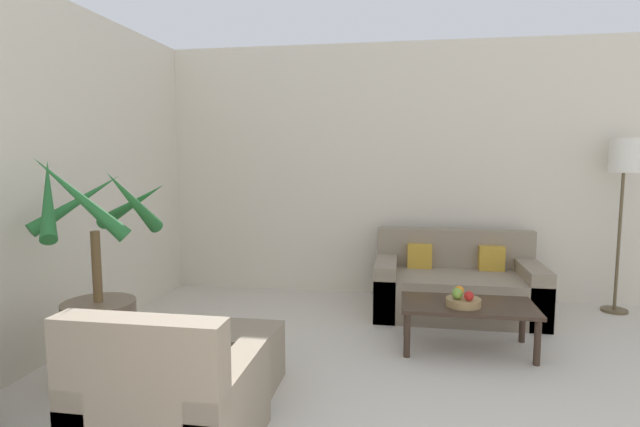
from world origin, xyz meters
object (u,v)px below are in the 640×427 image
(floor_lamp, at_px, (624,168))
(armchair, at_px, (172,408))
(potted_palm, at_px, (99,311))
(apple_red, at_px, (469,296))
(coffee_table, at_px, (468,309))
(orange_fruit, at_px, (459,291))
(fruit_bowl, at_px, (463,302))
(ottoman, at_px, (235,357))
(apple_green, at_px, (457,294))
(sofa_loveseat, at_px, (456,287))

(floor_lamp, height_order, armchair, floor_lamp)
(potted_palm, distance_m, apple_red, 2.63)
(floor_lamp, relative_size, coffee_table, 1.64)
(floor_lamp, bearing_deg, coffee_table, -141.54)
(apple_red, distance_m, armchair, 2.28)
(potted_palm, bearing_deg, orange_fruit, 21.99)
(fruit_bowl, distance_m, apple_red, 0.09)
(fruit_bowl, height_order, ottoman, fruit_bowl)
(apple_red, height_order, armchair, armchair)
(apple_red, xyz_separation_m, orange_fruit, (-0.06, 0.14, 0.00))
(coffee_table, distance_m, apple_green, 0.20)
(coffee_table, bearing_deg, apple_green, -134.77)
(apple_green, distance_m, ottoman, 1.72)
(floor_lamp, xyz_separation_m, apple_green, (-1.64, -1.32, -0.93))
(potted_palm, xyz_separation_m, fruit_bowl, (2.46, 0.90, -0.09))
(potted_palm, relative_size, sofa_loveseat, 1.00)
(floor_lamp, bearing_deg, apple_red, -138.94)
(potted_palm, distance_m, sofa_loveseat, 3.15)
(coffee_table, relative_size, fruit_bowl, 3.87)
(floor_lamp, relative_size, armchair, 2.05)
(potted_palm, bearing_deg, fruit_bowl, 20.13)
(sofa_loveseat, distance_m, armchair, 3.11)
(apple_red, bearing_deg, sofa_loveseat, 89.07)
(floor_lamp, distance_m, armchair, 4.48)
(armchair, relative_size, ottoman, 1.43)
(apple_green, bearing_deg, armchair, -133.37)
(apple_red, bearing_deg, coffee_table, 85.17)
(potted_palm, xyz_separation_m, apple_red, (2.49, 0.85, -0.02))
(fruit_bowl, bearing_deg, apple_red, -60.91)
(armchair, bearing_deg, potted_palm, 139.42)
(sofa_loveseat, xyz_separation_m, fruit_bowl, (-0.05, -0.99, 0.14))
(sofa_loveseat, height_order, apple_green, sofa_loveseat)
(potted_palm, distance_m, ottoman, 0.96)
(potted_palm, height_order, sofa_loveseat, potted_palm)
(fruit_bowl, xyz_separation_m, apple_red, (0.03, -0.06, 0.07))
(orange_fruit, bearing_deg, fruit_bowl, -73.27)
(sofa_loveseat, xyz_separation_m, floor_lamp, (1.54, 0.31, 1.14))
(fruit_bowl, bearing_deg, armchair, -133.90)
(orange_fruit, relative_size, armchair, 0.09)
(floor_lamp, distance_m, apple_green, 2.30)
(coffee_table, bearing_deg, fruit_bowl, -120.82)
(apple_green, distance_m, orange_fruit, 0.11)
(sofa_loveseat, relative_size, fruit_bowl, 5.82)
(armchair, xyz_separation_m, ottoman, (0.04, 0.83, -0.07))
(orange_fruit, xyz_separation_m, armchair, (-1.56, -1.73, -0.20))
(coffee_table, relative_size, ottoman, 1.78)
(potted_palm, relative_size, apple_red, 21.11)
(floor_lamp, bearing_deg, apple_green, -141.12)
(floor_lamp, height_order, apple_red, floor_lamp)
(fruit_bowl, bearing_deg, floor_lamp, 39.28)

